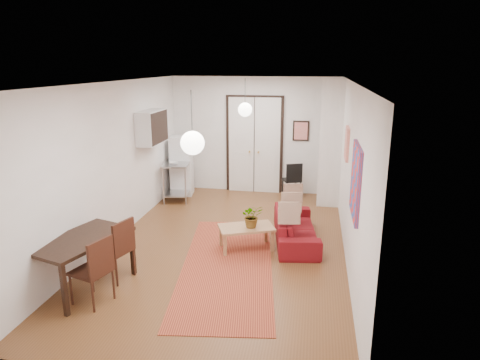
% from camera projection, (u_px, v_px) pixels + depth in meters
% --- Properties ---
extents(floor, '(7.00, 7.00, 0.00)m').
position_uv_depth(floor, '(227.00, 245.00, 7.81)').
color(floor, brown).
rests_on(floor, ground).
extents(ceiling, '(4.20, 7.00, 0.02)m').
position_uv_depth(ceiling, '(225.00, 82.00, 7.04)').
color(ceiling, silver).
rests_on(ceiling, wall_back).
extents(wall_back, '(4.20, 0.02, 2.90)m').
position_uv_depth(wall_back, '(255.00, 135.00, 10.75)').
color(wall_back, silver).
rests_on(wall_back, floor).
extents(wall_front, '(4.20, 0.02, 2.90)m').
position_uv_depth(wall_front, '(151.00, 253.00, 4.10)').
color(wall_front, silver).
rests_on(wall_front, floor).
extents(wall_left, '(0.02, 7.00, 2.90)m').
position_uv_depth(wall_left, '(113.00, 163.00, 7.78)').
color(wall_left, silver).
rests_on(wall_left, floor).
extents(wall_right, '(0.02, 7.00, 2.90)m').
position_uv_depth(wall_right, '(350.00, 173.00, 7.07)').
color(wall_right, silver).
rests_on(wall_right, floor).
extents(double_doors, '(1.44, 0.06, 2.50)m').
position_uv_depth(double_doors, '(254.00, 146.00, 10.77)').
color(double_doors, white).
rests_on(double_doors, wall_back).
extents(stub_partition, '(0.50, 0.10, 2.90)m').
position_uv_depth(stub_partition, '(331.00, 145.00, 9.53)').
color(stub_partition, silver).
rests_on(stub_partition, floor).
extents(wall_cabinet, '(0.35, 1.00, 0.70)m').
position_uv_depth(wall_cabinet, '(152.00, 127.00, 9.05)').
color(wall_cabinet, silver).
rests_on(wall_cabinet, wall_left).
extents(painting_popart, '(0.05, 1.00, 1.00)m').
position_uv_depth(painting_popart, '(356.00, 181.00, 5.83)').
color(painting_popart, red).
rests_on(painting_popart, wall_right).
extents(painting_abstract, '(0.05, 0.50, 0.60)m').
position_uv_depth(painting_abstract, '(347.00, 144.00, 7.74)').
color(painting_abstract, '#F0E2C8').
rests_on(painting_abstract, wall_right).
extents(poster_back, '(0.40, 0.03, 0.50)m').
position_uv_depth(poster_back, '(301.00, 131.00, 10.48)').
color(poster_back, red).
rests_on(poster_back, wall_back).
extents(print_left, '(0.03, 0.44, 0.54)m').
position_uv_depth(print_left, '(154.00, 121.00, 9.54)').
color(print_left, '#9F7242').
rests_on(print_left, wall_left).
extents(pendant_back, '(0.30, 0.30, 0.80)m').
position_uv_depth(pendant_back, '(245.00, 110.00, 9.11)').
color(pendant_back, white).
rests_on(pendant_back, ceiling).
extents(pendant_front, '(0.30, 0.30, 0.80)m').
position_uv_depth(pendant_front, '(193.00, 143.00, 5.31)').
color(pendant_front, white).
rests_on(pendant_front, ceiling).
extents(kilim_rug, '(1.95, 4.02, 0.01)m').
position_uv_depth(kilim_rug, '(227.00, 264.00, 7.04)').
color(kilim_rug, '#AB492A').
rests_on(kilim_rug, floor).
extents(sofa, '(0.97, 1.93, 0.54)m').
position_uv_depth(sofa, '(296.00, 228.00, 7.91)').
color(sofa, maroon).
rests_on(sofa, floor).
extents(coffee_table, '(1.08, 0.85, 0.42)m').
position_uv_depth(coffee_table, '(246.00, 230.00, 7.55)').
color(coffee_table, '#AE7E52').
rests_on(coffee_table, floor).
extents(potted_plant, '(0.44, 0.46, 0.41)m').
position_uv_depth(potted_plant, '(252.00, 216.00, 7.47)').
color(potted_plant, '#2C612F').
rests_on(potted_plant, coffee_table).
extents(kitchen_counter, '(0.76, 1.26, 0.91)m').
position_uv_depth(kitchen_counter, '(178.00, 174.00, 10.43)').
color(kitchen_counter, '#B0B2B4').
rests_on(kitchen_counter, floor).
extents(bowl, '(0.28, 0.28, 0.05)m').
position_uv_depth(bowl, '(174.00, 163.00, 10.05)').
color(bowl, silver).
rests_on(bowl, kitchen_counter).
extents(soap_bottle, '(0.12, 0.11, 0.19)m').
position_uv_depth(soap_bottle, '(181.00, 155.00, 10.55)').
color(soap_bottle, teal).
rests_on(soap_bottle, kitchen_counter).
extents(fridge, '(0.59, 0.59, 1.48)m').
position_uv_depth(fridge, '(182.00, 166.00, 10.66)').
color(fridge, white).
rests_on(fridge, floor).
extents(dining_table, '(1.19, 1.59, 0.78)m').
position_uv_depth(dining_table, '(82.00, 244.00, 6.16)').
color(dining_table, black).
rests_on(dining_table, floor).
extents(dining_chair_near, '(0.57, 0.71, 0.97)m').
position_uv_depth(dining_chair_near, '(117.00, 242.00, 6.57)').
color(dining_chair_near, '#391D12').
rests_on(dining_chair_near, floor).
extents(dining_chair_far, '(0.57, 0.71, 0.97)m').
position_uv_depth(dining_chair_far, '(94.00, 262.00, 5.90)').
color(dining_chair_far, '#391D12').
rests_on(dining_chair_far, floor).
extents(black_side_chair, '(0.52, 0.53, 0.88)m').
position_uv_depth(black_side_chair, '(292.00, 176.00, 10.58)').
color(black_side_chair, black).
rests_on(black_side_chair, floor).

